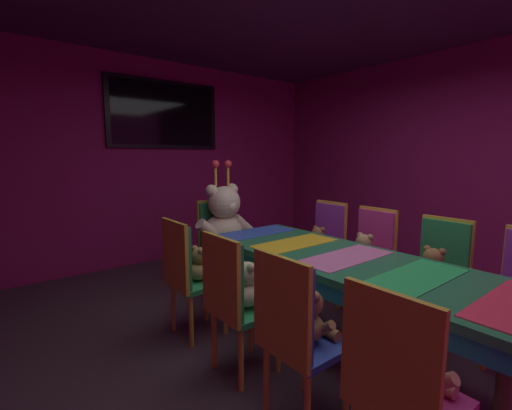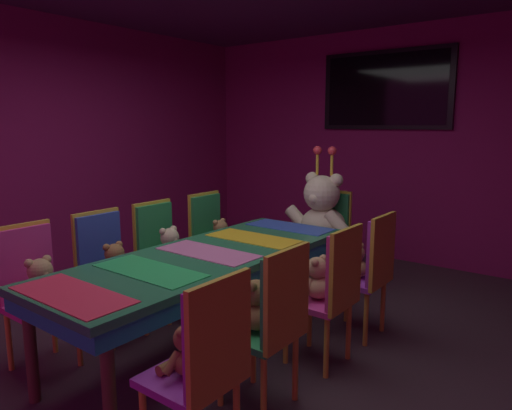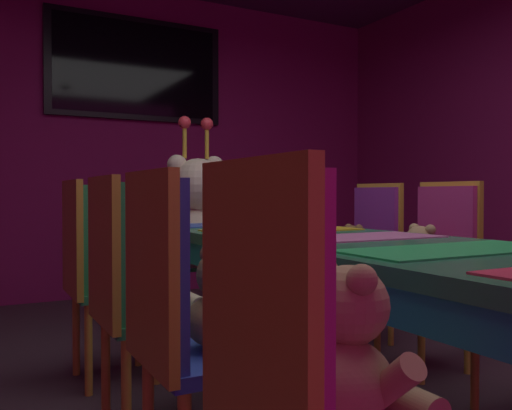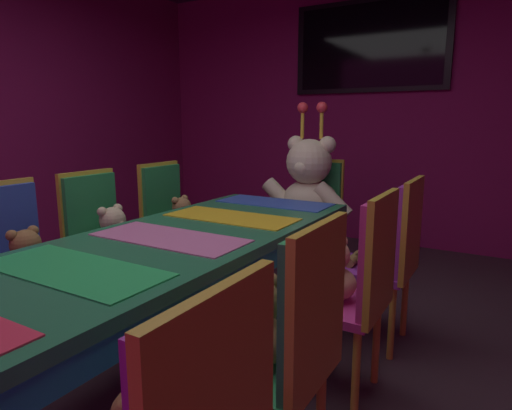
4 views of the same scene
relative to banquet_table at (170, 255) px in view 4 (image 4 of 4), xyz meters
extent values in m
plane|color=#3F2D38|center=(0.00, 0.00, -0.65)|extent=(7.90, 7.90, 0.00)
cube|color=#8C1959|center=(0.00, 3.20, 0.75)|extent=(5.20, 0.12, 2.80)
cube|color=#26724C|center=(0.00, 0.00, 0.06)|extent=(0.90, 2.51, 0.05)
cube|color=teal|center=(0.00, 0.00, -0.01)|extent=(0.88, 2.46, 0.10)
cylinder|color=#4C3826|center=(0.38, 1.13, -0.31)|extent=(0.07, 0.07, 0.69)
cylinder|color=#4C3826|center=(-0.38, 1.13, -0.31)|extent=(0.07, 0.07, 0.69)
cube|color=green|center=(0.00, -0.53, 0.09)|extent=(0.77, 0.32, 0.01)
cube|color=pink|center=(0.00, 0.00, 0.09)|extent=(0.77, 0.32, 0.01)
cube|color=yellow|center=(0.00, 0.53, 0.09)|extent=(0.77, 0.32, 0.01)
cube|color=blue|center=(0.00, 1.07, 0.09)|extent=(0.77, 0.32, 0.01)
cube|color=#2D47B2|center=(-0.72, -0.29, -0.21)|extent=(0.40, 0.40, 0.04)
cube|color=#2D47B2|center=(-0.90, -0.29, 0.06)|extent=(0.05, 0.38, 0.50)
cube|color=gold|center=(-0.92, -0.29, 0.06)|extent=(0.03, 0.41, 0.55)
cylinder|color=gold|center=(-0.56, -0.13, -0.44)|extent=(0.04, 0.04, 0.42)
cylinder|color=gold|center=(-0.56, -0.45, -0.44)|extent=(0.04, 0.04, 0.42)
cylinder|color=gold|center=(-0.88, -0.13, -0.44)|extent=(0.04, 0.04, 0.42)
ellipsoid|color=olive|center=(-0.72, -0.29, -0.11)|extent=(0.19, 0.19, 0.15)
sphere|color=olive|center=(-0.70, -0.29, 0.02)|extent=(0.15, 0.15, 0.15)
sphere|color=#AE7747|center=(-0.65, -0.29, 0.01)|extent=(0.06, 0.06, 0.06)
sphere|color=olive|center=(-0.72, -0.23, 0.08)|extent=(0.06, 0.06, 0.06)
sphere|color=olive|center=(-0.72, -0.35, 0.08)|extent=(0.06, 0.06, 0.06)
cylinder|color=olive|center=(-0.68, -0.19, -0.10)|extent=(0.05, 0.13, 0.12)
cylinder|color=olive|center=(-0.68, -0.38, -0.10)|extent=(0.05, 0.13, 0.12)
cylinder|color=olive|center=(-0.60, -0.24, -0.16)|extent=(0.06, 0.14, 0.06)
cylinder|color=olive|center=(-0.60, -0.34, -0.16)|extent=(0.06, 0.14, 0.06)
cube|color=#268C4C|center=(-0.72, 0.28, -0.21)|extent=(0.40, 0.40, 0.04)
cube|color=#268C4C|center=(-0.90, 0.28, 0.06)|extent=(0.05, 0.38, 0.50)
cube|color=gold|center=(-0.92, 0.28, 0.06)|extent=(0.03, 0.41, 0.55)
cylinder|color=gold|center=(-0.56, 0.44, -0.44)|extent=(0.04, 0.04, 0.42)
cylinder|color=gold|center=(-0.56, 0.12, -0.44)|extent=(0.04, 0.04, 0.42)
cylinder|color=gold|center=(-0.88, 0.44, -0.44)|extent=(0.04, 0.04, 0.42)
cylinder|color=gold|center=(-0.88, 0.12, -0.44)|extent=(0.04, 0.04, 0.42)
ellipsoid|color=beige|center=(-0.72, 0.28, -0.11)|extent=(0.20, 0.20, 0.16)
sphere|color=beige|center=(-0.70, 0.28, 0.04)|extent=(0.16, 0.16, 0.16)
sphere|color=#FDDCAD|center=(-0.65, 0.28, 0.03)|extent=(0.06, 0.06, 0.06)
sphere|color=beige|center=(-0.72, 0.34, 0.10)|extent=(0.06, 0.06, 0.06)
sphere|color=beige|center=(-0.72, 0.22, 0.10)|extent=(0.06, 0.06, 0.06)
cylinder|color=beige|center=(-0.68, 0.38, -0.09)|extent=(0.06, 0.14, 0.13)
cylinder|color=beige|center=(-0.68, 0.18, -0.09)|extent=(0.06, 0.14, 0.13)
cylinder|color=beige|center=(-0.59, 0.33, -0.16)|extent=(0.07, 0.15, 0.07)
cylinder|color=beige|center=(-0.59, 0.22, -0.16)|extent=(0.07, 0.15, 0.07)
cube|color=#268C4C|center=(-0.73, 0.93, -0.21)|extent=(0.40, 0.40, 0.04)
cube|color=#268C4C|center=(-0.91, 0.93, 0.06)|extent=(0.05, 0.38, 0.50)
cube|color=gold|center=(-0.93, 0.93, 0.06)|extent=(0.03, 0.41, 0.55)
cylinder|color=gold|center=(-0.57, 1.09, -0.44)|extent=(0.04, 0.04, 0.42)
cylinder|color=gold|center=(-0.57, 0.77, -0.44)|extent=(0.04, 0.04, 0.42)
cylinder|color=gold|center=(-0.89, 1.09, -0.44)|extent=(0.04, 0.04, 0.42)
cylinder|color=gold|center=(-0.89, 0.77, -0.44)|extent=(0.04, 0.04, 0.42)
ellipsoid|color=#9E7247|center=(-0.73, 0.93, -0.12)|extent=(0.18, 0.18, 0.14)
sphere|color=#9E7247|center=(-0.71, 0.93, 0.01)|extent=(0.14, 0.14, 0.14)
sphere|color=tan|center=(-0.66, 0.93, 0.00)|extent=(0.05, 0.05, 0.05)
sphere|color=#9E7247|center=(-0.73, 0.99, 0.07)|extent=(0.05, 0.05, 0.05)
sphere|color=#9E7247|center=(-0.73, 0.88, 0.07)|extent=(0.05, 0.05, 0.05)
cylinder|color=#9E7247|center=(-0.69, 1.02, -0.10)|extent=(0.05, 0.13, 0.12)
cylinder|color=#9E7247|center=(-0.69, 0.84, -0.10)|extent=(0.05, 0.13, 0.12)
cylinder|color=#9E7247|center=(-0.61, 0.98, -0.16)|extent=(0.06, 0.13, 0.06)
cylinder|color=#9E7247|center=(-0.61, 0.89, -0.16)|extent=(0.06, 0.13, 0.06)
sphere|color=brown|center=(0.74, -0.97, 0.04)|extent=(0.05, 0.05, 0.05)
sphere|color=brown|center=(0.74, -0.87, 0.04)|extent=(0.05, 0.05, 0.05)
cube|color=#268C4C|center=(0.70, -0.32, -0.21)|extent=(0.40, 0.40, 0.04)
cube|color=#268C4C|center=(0.88, -0.32, 0.06)|extent=(0.05, 0.38, 0.50)
cube|color=gold|center=(0.90, -0.32, 0.06)|extent=(0.03, 0.41, 0.55)
cylinder|color=gold|center=(0.54, -0.16, -0.44)|extent=(0.04, 0.04, 0.42)
ellipsoid|color=olive|center=(0.70, -0.32, -0.11)|extent=(0.19, 0.19, 0.16)
sphere|color=olive|center=(0.68, -0.32, 0.03)|extent=(0.16, 0.16, 0.16)
sphere|color=#AE7747|center=(0.63, -0.32, 0.02)|extent=(0.06, 0.06, 0.06)
sphere|color=olive|center=(0.70, -0.38, 0.09)|extent=(0.06, 0.06, 0.06)
sphere|color=olive|center=(0.70, -0.27, 0.09)|extent=(0.06, 0.06, 0.06)
cylinder|color=olive|center=(0.66, -0.42, -0.09)|extent=(0.05, 0.14, 0.13)
cylinder|color=olive|center=(0.66, -0.23, -0.09)|extent=(0.05, 0.14, 0.13)
cylinder|color=olive|center=(0.57, -0.37, -0.16)|extent=(0.07, 0.15, 0.07)
cylinder|color=olive|center=(0.57, -0.27, -0.16)|extent=(0.07, 0.15, 0.07)
cube|color=#CC338C|center=(0.73, 0.33, -0.21)|extent=(0.40, 0.40, 0.04)
cube|color=#CC338C|center=(0.91, 0.33, 0.06)|extent=(0.05, 0.38, 0.50)
cube|color=gold|center=(0.93, 0.33, 0.06)|extent=(0.03, 0.41, 0.55)
cylinder|color=gold|center=(0.89, 0.49, -0.44)|extent=(0.04, 0.04, 0.42)
cylinder|color=gold|center=(0.89, 0.17, -0.44)|extent=(0.04, 0.04, 0.42)
cylinder|color=gold|center=(0.57, 0.49, -0.44)|extent=(0.04, 0.04, 0.42)
cylinder|color=gold|center=(0.57, 0.17, -0.44)|extent=(0.04, 0.04, 0.42)
ellipsoid|color=tan|center=(0.73, 0.33, -0.11)|extent=(0.19, 0.19, 0.15)
sphere|color=tan|center=(0.71, 0.33, 0.02)|extent=(0.15, 0.15, 0.15)
sphere|color=tan|center=(0.66, 0.33, 0.01)|extent=(0.06, 0.06, 0.06)
sphere|color=tan|center=(0.73, 0.27, 0.08)|extent=(0.06, 0.06, 0.06)
sphere|color=tan|center=(0.73, 0.39, 0.08)|extent=(0.06, 0.06, 0.06)
cylinder|color=tan|center=(0.69, 0.24, -0.10)|extent=(0.05, 0.13, 0.12)
cylinder|color=tan|center=(0.69, 0.43, -0.10)|extent=(0.05, 0.13, 0.12)
cylinder|color=tan|center=(0.60, 0.28, -0.16)|extent=(0.06, 0.14, 0.06)
cylinder|color=tan|center=(0.60, 0.38, -0.16)|extent=(0.06, 0.14, 0.06)
cube|color=purple|center=(0.74, 0.91, -0.21)|extent=(0.40, 0.40, 0.04)
cube|color=purple|center=(0.92, 0.91, 0.06)|extent=(0.05, 0.38, 0.50)
cube|color=gold|center=(0.94, 0.91, 0.06)|extent=(0.03, 0.41, 0.55)
cylinder|color=gold|center=(0.90, 1.07, -0.44)|extent=(0.04, 0.04, 0.42)
cylinder|color=gold|center=(0.90, 0.75, -0.44)|extent=(0.04, 0.04, 0.42)
cylinder|color=gold|center=(0.58, 1.07, -0.44)|extent=(0.04, 0.04, 0.42)
cylinder|color=gold|center=(0.58, 0.75, -0.44)|extent=(0.04, 0.04, 0.42)
ellipsoid|color=olive|center=(0.74, 0.91, -0.12)|extent=(0.17, 0.17, 0.14)
sphere|color=olive|center=(0.72, 0.91, 0.00)|extent=(0.14, 0.14, 0.14)
sphere|color=#AE7747|center=(0.68, 0.91, -0.01)|extent=(0.05, 0.05, 0.05)
sphere|color=olive|center=(0.74, 0.86, 0.05)|extent=(0.05, 0.05, 0.05)
sphere|color=olive|center=(0.74, 0.97, 0.05)|extent=(0.05, 0.05, 0.05)
cylinder|color=olive|center=(0.70, 0.83, -0.11)|extent=(0.05, 0.12, 0.11)
cylinder|color=olive|center=(0.70, 1.00, -0.11)|extent=(0.05, 0.12, 0.11)
cylinder|color=olive|center=(0.63, 0.87, -0.17)|extent=(0.06, 0.13, 0.06)
cylinder|color=olive|center=(0.63, 0.96, -0.17)|extent=(0.06, 0.13, 0.06)
cube|color=#268C4C|center=(0.00, 1.68, -0.21)|extent=(0.40, 0.40, 0.04)
cube|color=#268C4C|center=(0.00, 1.86, 0.06)|extent=(0.38, 0.05, 0.50)
cube|color=gold|center=(0.00, 1.88, 0.06)|extent=(0.41, 0.03, 0.55)
cylinder|color=gold|center=(0.16, 1.84, -0.44)|extent=(0.04, 0.04, 0.42)
cylinder|color=gold|center=(0.16, 1.52, -0.44)|extent=(0.04, 0.04, 0.42)
cylinder|color=gold|center=(-0.16, 1.84, -0.44)|extent=(0.04, 0.04, 0.42)
cylinder|color=gold|center=(-0.16, 1.52, -0.44)|extent=(0.04, 0.04, 0.42)
ellipsoid|color=beige|center=(0.00, 1.68, 0.00)|extent=(0.45, 0.45, 0.36)
sphere|color=beige|center=(0.00, 1.64, 0.32)|extent=(0.36, 0.36, 0.36)
sphere|color=#FFF2C8|center=(0.00, 1.52, 0.30)|extent=(0.13, 0.13, 0.13)
sphere|color=beige|center=(0.13, 1.68, 0.46)|extent=(0.13, 0.13, 0.13)
sphere|color=beige|center=(-0.13, 1.68, 0.46)|extent=(0.13, 0.13, 0.13)
cylinder|color=beige|center=(0.22, 1.59, 0.04)|extent=(0.32, 0.12, 0.30)
cylinder|color=beige|center=(-0.22, 1.59, 0.04)|extent=(0.32, 0.12, 0.30)
cylinder|color=beige|center=(0.12, 1.39, -0.12)|extent=(0.33, 0.15, 0.15)
cylinder|color=beige|center=(-0.12, 1.39, -0.12)|extent=(0.33, 0.15, 0.15)
cylinder|color=gold|center=(0.08, 1.68, 0.62)|extent=(0.03, 0.03, 0.24)
sphere|color=#E5333F|center=(0.08, 1.68, 0.74)|extent=(0.09, 0.09, 0.09)
cylinder|color=gold|center=(-0.08, 1.68, 0.62)|extent=(0.03, 0.03, 0.24)
sphere|color=#E5333F|center=(-0.08, 1.68, 0.74)|extent=(0.09, 0.09, 0.09)
cube|color=black|center=(0.00, 3.11, 1.40)|extent=(1.59, 0.05, 0.92)
cube|color=black|center=(0.00, 3.08, 1.40)|extent=(1.46, 0.01, 0.83)
camera|label=1|loc=(-2.07, -1.54, 0.83)|focal=24.37mm
camera|label=2|loc=(2.26, -2.39, 1.00)|focal=33.06mm
camera|label=3|loc=(-1.36, -1.76, 0.26)|focal=38.13mm
camera|label=4|loc=(1.39, -1.54, 0.63)|focal=30.82mm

